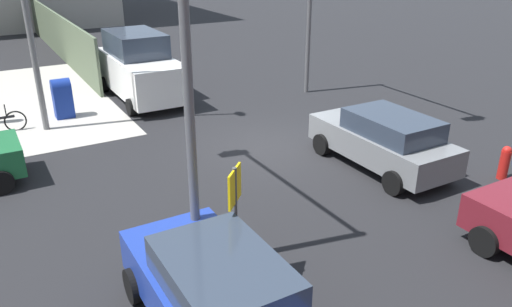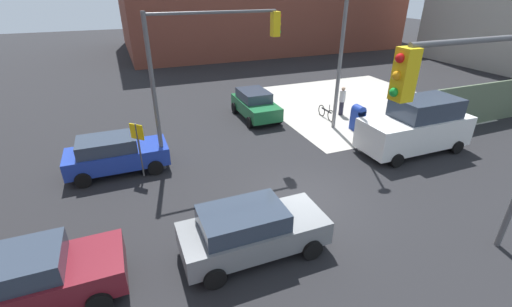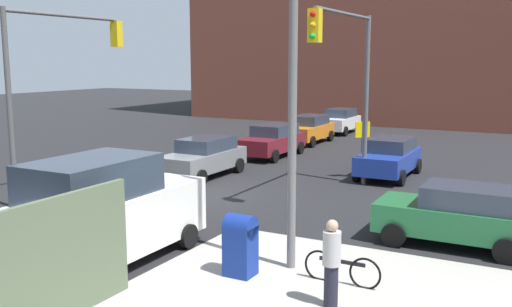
{
  "view_description": "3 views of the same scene",
  "coord_description": "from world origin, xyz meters",
  "px_view_note": "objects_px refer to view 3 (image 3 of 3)",
  "views": [
    {
      "loc": [
        -12.17,
        7.61,
        5.91
      ],
      "look_at": [
        -2.23,
        1.86,
        1.01
      ],
      "focal_mm": 35.0,
      "sensor_mm": 36.0,
      "label": 1
    },
    {
      "loc": [
        -5.67,
        -9.43,
        7.4
      ],
      "look_at": [
        -0.73,
        2.88,
        0.78
      ],
      "focal_mm": 24.0,
      "sensor_mm": 36.0,
      "label": 2
    },
    {
      "loc": [
        16.9,
        11.12,
        4.83
      ],
      "look_at": [
        -2.5,
        0.75,
        1.22
      ],
      "focal_mm": 40.0,
      "sensor_mm": 36.0,
      "label": 3
    }
  ],
  "objects_px": {
    "hatchback_white": "(339,121)",
    "fire_hydrant": "(189,153)",
    "pedestrian_crossing": "(331,262)",
    "street_lamp_corner": "(282,66)",
    "coupe_blue": "(389,157)",
    "hatchback_orange": "(308,129)",
    "sedan_maroon": "(273,140)",
    "bicycle_leaning_on_fence": "(342,269)",
    "mailbox_blue": "(240,243)",
    "traffic_signal_nw_corner": "(349,66)",
    "sedan_gray": "(204,157)",
    "sedan_green": "(458,214)",
    "traffic_signal_se_corner": "(58,66)",
    "van_white_delivery": "(103,213)"
  },
  "relations": [
    {
      "from": "hatchback_white",
      "to": "fire_hydrant",
      "type": "bearing_deg",
      "value": -9.33
    },
    {
      "from": "pedestrian_crossing",
      "to": "street_lamp_corner",
      "type": "bearing_deg",
      "value": -74.15
    },
    {
      "from": "hatchback_white",
      "to": "coupe_blue",
      "type": "distance_m",
      "value": 14.57
    },
    {
      "from": "hatchback_orange",
      "to": "sedan_maroon",
      "type": "bearing_deg",
      "value": 3.15
    },
    {
      "from": "hatchback_white",
      "to": "bicycle_leaning_on_fence",
      "type": "relative_size",
      "value": 2.21
    },
    {
      "from": "mailbox_blue",
      "to": "coupe_blue",
      "type": "relative_size",
      "value": 0.34
    },
    {
      "from": "fire_hydrant",
      "to": "sedan_maroon",
      "type": "height_order",
      "value": "sedan_maroon"
    },
    {
      "from": "traffic_signal_nw_corner",
      "to": "hatchback_white",
      "type": "height_order",
      "value": "traffic_signal_nw_corner"
    },
    {
      "from": "sedan_gray",
      "to": "bicycle_leaning_on_fence",
      "type": "distance_m",
      "value": 12.39
    },
    {
      "from": "hatchback_orange",
      "to": "sedan_green",
      "type": "relative_size",
      "value": 1.06
    },
    {
      "from": "mailbox_blue",
      "to": "hatchback_white",
      "type": "bearing_deg",
      "value": -164.92
    },
    {
      "from": "fire_hydrant",
      "to": "traffic_signal_nw_corner",
      "type": "bearing_deg",
      "value": 72.97
    },
    {
      "from": "street_lamp_corner",
      "to": "mailbox_blue",
      "type": "xyz_separation_m",
      "value": [
        1.15,
        -0.46,
        -3.94
      ]
    },
    {
      "from": "fire_hydrant",
      "to": "pedestrian_crossing",
      "type": "bearing_deg",
      "value": 44.51
    },
    {
      "from": "traffic_signal_nw_corner",
      "to": "traffic_signal_se_corner",
      "type": "bearing_deg",
      "value": -62.3
    },
    {
      "from": "van_white_delivery",
      "to": "bicycle_leaning_on_fence",
      "type": "height_order",
      "value": "van_white_delivery"
    },
    {
      "from": "street_lamp_corner",
      "to": "coupe_blue",
      "type": "relative_size",
      "value": 1.92
    },
    {
      "from": "traffic_signal_nw_corner",
      "to": "street_lamp_corner",
      "type": "relative_size",
      "value": 0.81
    },
    {
      "from": "fire_hydrant",
      "to": "bicycle_leaning_on_fence",
      "type": "xyz_separation_m",
      "value": [
        10.6,
        11.4,
        -0.14
      ]
    },
    {
      "from": "bicycle_leaning_on_fence",
      "to": "fire_hydrant",
      "type": "bearing_deg",
      "value": -132.93
    },
    {
      "from": "mailbox_blue",
      "to": "hatchback_orange",
      "type": "bearing_deg",
      "value": -161.12
    },
    {
      "from": "mailbox_blue",
      "to": "bicycle_leaning_on_fence",
      "type": "bearing_deg",
      "value": 105.28
    },
    {
      "from": "hatchback_orange",
      "to": "coupe_blue",
      "type": "xyz_separation_m",
      "value": [
        7.56,
        6.88,
        -0.0
      ]
    },
    {
      "from": "hatchback_orange",
      "to": "sedan_gray",
      "type": "relative_size",
      "value": 0.96
    },
    {
      "from": "sedan_gray",
      "to": "van_white_delivery",
      "type": "relative_size",
      "value": 0.81
    },
    {
      "from": "hatchback_orange",
      "to": "van_white_delivery",
      "type": "distance_m",
      "value": 21.39
    },
    {
      "from": "street_lamp_corner",
      "to": "pedestrian_crossing",
      "type": "distance_m",
      "value": 4.59
    },
    {
      "from": "mailbox_blue",
      "to": "sedan_gray",
      "type": "xyz_separation_m",
      "value": [
        -9.0,
        -6.9,
        0.08
      ]
    },
    {
      "from": "sedan_green",
      "to": "van_white_delivery",
      "type": "bearing_deg",
      "value": -52.77
    },
    {
      "from": "hatchback_white",
      "to": "sedan_maroon",
      "type": "bearing_deg",
      "value": 1.4
    },
    {
      "from": "pedestrian_crossing",
      "to": "coupe_blue",
      "type": "bearing_deg",
      "value": -111.69
    },
    {
      "from": "pedestrian_crossing",
      "to": "bicycle_leaning_on_fence",
      "type": "bearing_deg",
      "value": -112.45
    },
    {
      "from": "traffic_signal_se_corner",
      "to": "van_white_delivery",
      "type": "height_order",
      "value": "traffic_signal_se_corner"
    },
    {
      "from": "street_lamp_corner",
      "to": "van_white_delivery",
      "type": "bearing_deg",
      "value": -60.54
    },
    {
      "from": "pedestrian_crossing",
      "to": "bicycle_leaning_on_fence",
      "type": "xyz_separation_m",
      "value": [
        -1.2,
        -0.2,
        -0.58
      ]
    },
    {
      "from": "traffic_signal_nw_corner",
      "to": "coupe_blue",
      "type": "xyz_separation_m",
      "value": [
        -4.06,
        0.49,
        -3.8
      ]
    },
    {
      "from": "sedan_green",
      "to": "mailbox_blue",
      "type": "bearing_deg",
      "value": -41.26
    },
    {
      "from": "mailbox_blue",
      "to": "sedan_gray",
      "type": "bearing_deg",
      "value": -142.51
    },
    {
      "from": "street_lamp_corner",
      "to": "bicycle_leaning_on_fence",
      "type": "xyz_separation_m",
      "value": [
        0.55,
        1.73,
        -4.35
      ]
    },
    {
      "from": "traffic_signal_nw_corner",
      "to": "pedestrian_crossing",
      "type": "relative_size",
      "value": 3.65
    },
    {
      "from": "van_white_delivery",
      "to": "bicycle_leaning_on_fence",
      "type": "distance_m",
      "value": 5.68
    },
    {
      "from": "fire_hydrant",
      "to": "hatchback_white",
      "type": "xyz_separation_m",
      "value": [
        -14.25,
        2.34,
        0.36
      ]
    },
    {
      "from": "street_lamp_corner",
      "to": "sedan_green",
      "type": "distance_m",
      "value": 6.22
    },
    {
      "from": "sedan_green",
      "to": "pedestrian_crossing",
      "type": "distance_m",
      "value": 5.37
    },
    {
      "from": "pedestrian_crossing",
      "to": "bicycle_leaning_on_fence",
      "type": "distance_m",
      "value": 1.35
    },
    {
      "from": "pedestrian_crossing",
      "to": "bicycle_leaning_on_fence",
      "type": "height_order",
      "value": "pedestrian_crossing"
    },
    {
      "from": "street_lamp_corner",
      "to": "van_white_delivery",
      "type": "xyz_separation_m",
      "value": [
        2.07,
        -3.66,
        -3.42
      ]
    },
    {
      "from": "traffic_signal_se_corner",
      "to": "pedestrian_crossing",
      "type": "height_order",
      "value": "traffic_signal_se_corner"
    },
    {
      "from": "coupe_blue",
      "to": "pedestrian_crossing",
      "type": "bearing_deg",
      "value": 10.37
    },
    {
      "from": "sedan_maroon",
      "to": "traffic_signal_nw_corner",
      "type": "bearing_deg",
      "value": 43.89
    }
  ]
}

